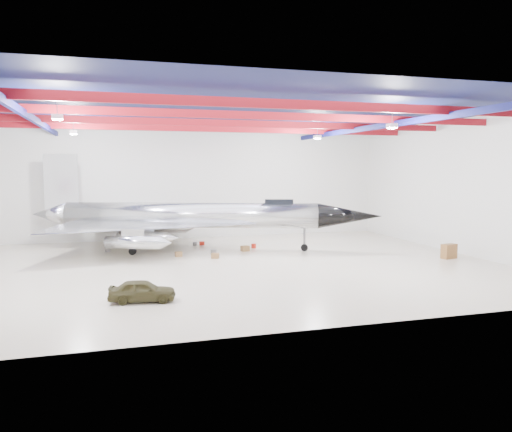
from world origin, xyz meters
name	(u,v)px	position (x,y,z in m)	size (l,w,h in m)	color
floor	(220,266)	(0.00, 0.00, 0.00)	(40.00, 40.00, 0.00)	beige
wall_back	(188,183)	(0.00, 15.00, 5.50)	(40.00, 40.00, 0.00)	silver
wall_right	(459,186)	(20.00, 0.00, 5.50)	(30.00, 30.00, 0.00)	silver
ceiling	(219,110)	(0.00, 0.00, 11.00)	(40.00, 40.00, 0.00)	#0A0F38
ceiling_structure	(219,120)	(0.00, 0.00, 10.32)	(39.50, 29.50, 1.08)	maroon
jet_aircraft	(190,219)	(-0.96, 7.53, 2.69)	(28.96, 21.93, 8.20)	silver
jeep	(142,291)	(-5.96, -8.24, 0.59)	(1.39, 3.46, 1.18)	#39351C
desk	(449,251)	(17.68, -2.07, 0.57)	(1.23, 0.62, 1.13)	brown
crate_ply	(179,254)	(-2.37, 4.67, 0.19)	(0.54, 0.43, 0.38)	olive
toolbox_red	(202,243)	(0.45, 9.97, 0.16)	(0.47, 0.38, 0.33)	#AA1C11
engine_drum	(213,252)	(0.45, 4.66, 0.21)	(0.46, 0.46, 0.42)	#59595B
parts_bin	(245,248)	(3.37, 5.64, 0.23)	(0.65, 0.52, 0.45)	olive
crate_small	(108,250)	(-7.77, 8.58, 0.12)	(0.34, 0.27, 0.24)	#59595B
tool_chest	(254,246)	(4.50, 6.98, 0.20)	(0.44, 0.44, 0.39)	#AA1C11
oil_barrel	(215,256)	(0.27, 3.06, 0.20)	(0.58, 0.46, 0.40)	olive
spares_box	(195,244)	(-0.23, 9.78, 0.17)	(0.37, 0.37, 0.33)	#59595B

